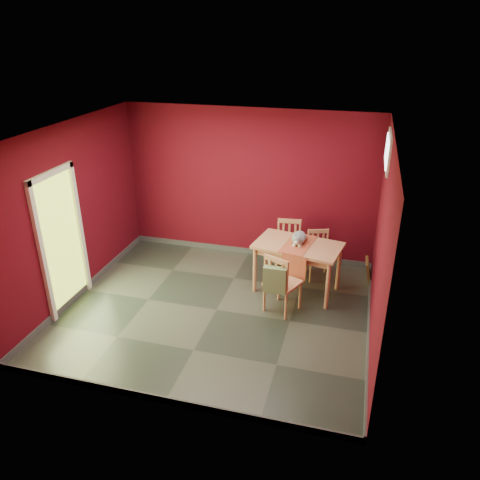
% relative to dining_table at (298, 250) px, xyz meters
% --- Properties ---
extents(ground, '(4.50, 4.50, 0.00)m').
position_rel_dining_table_xyz_m(ground, '(-1.07, -0.90, -0.72)').
color(ground, '#2D342D').
rests_on(ground, ground).
extents(room_shell, '(4.50, 4.50, 4.50)m').
position_rel_dining_table_xyz_m(room_shell, '(-1.07, -0.90, -0.67)').
color(room_shell, '#4E0813').
rests_on(room_shell, ground).
extents(doorway, '(0.06, 1.01, 2.13)m').
position_rel_dining_table_xyz_m(doorway, '(-3.30, -1.30, 0.40)').
color(doorway, '#B7D838').
rests_on(doorway, ground).
extents(window, '(0.05, 0.90, 0.50)m').
position_rel_dining_table_xyz_m(window, '(1.15, 0.10, 1.63)').
color(window, white).
rests_on(window, room_shell).
extents(outlet_plate, '(0.08, 0.02, 0.12)m').
position_rel_dining_table_xyz_m(outlet_plate, '(0.53, 1.09, -0.42)').
color(outlet_plate, silver).
rests_on(outlet_plate, room_shell).
extents(dining_table, '(1.44, 1.00, 0.83)m').
position_rel_dining_table_xyz_m(dining_table, '(0.00, 0.00, 0.00)').
color(dining_table, tan).
rests_on(dining_table, ground).
extents(table_runner, '(0.52, 0.86, 0.41)m').
position_rel_dining_table_xyz_m(table_runner, '(-0.00, -0.13, 0.04)').
color(table_runner, '#B14D30').
rests_on(table_runner, dining_table).
extents(chair_far_left, '(0.48, 0.48, 0.92)m').
position_rel_dining_table_xyz_m(chair_far_left, '(-0.25, 0.62, -0.25)').
color(chair_far_left, tan).
rests_on(chair_far_left, ground).
extents(chair_far_right, '(0.49, 0.49, 0.82)m').
position_rel_dining_table_xyz_m(chair_far_right, '(0.28, 0.56, -0.30)').
color(chair_far_right, tan).
rests_on(chair_far_right, ground).
extents(chair_near, '(0.59, 0.59, 0.96)m').
position_rel_dining_table_xyz_m(chair_near, '(-0.14, -0.66, -0.23)').
color(chair_near, tan).
rests_on(chair_near, ground).
extents(tote_bag, '(0.33, 0.19, 0.46)m').
position_rel_dining_table_xyz_m(tote_bag, '(-0.19, -0.88, -0.08)').
color(tote_bag, '#6C8454').
rests_on(tote_bag, chair_near).
extents(cat, '(0.45, 0.52, 0.23)m').
position_rel_dining_table_xyz_m(cat, '(-0.00, 0.07, 0.22)').
color(cat, slate).
rests_on(cat, table_runner).
extents(picture_frame, '(0.14, 0.38, 0.37)m').
position_rel_dining_table_xyz_m(picture_frame, '(1.12, 0.63, -0.54)').
color(picture_frame, brown).
rests_on(picture_frame, ground).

